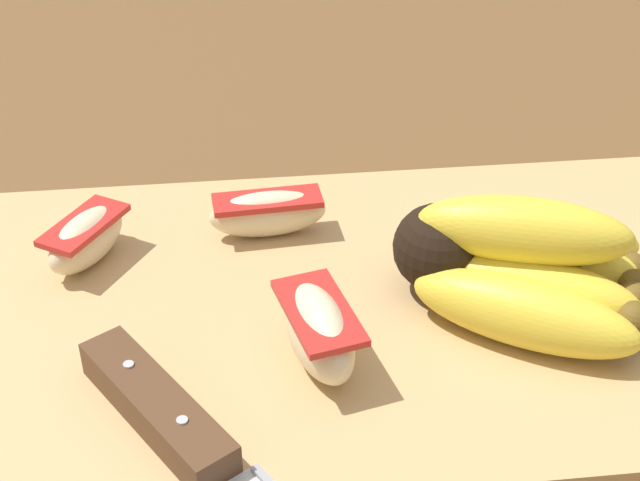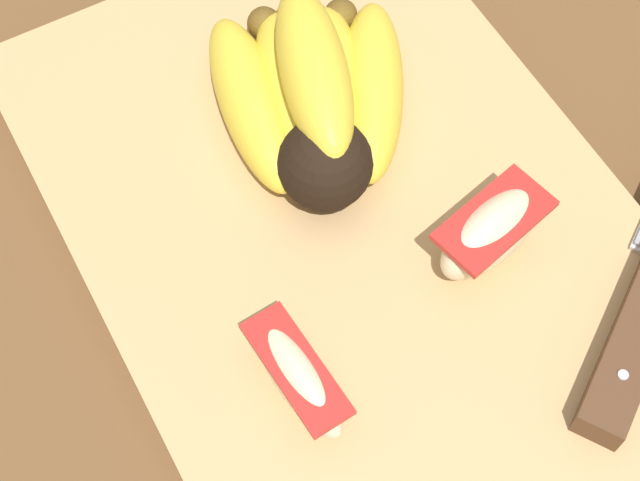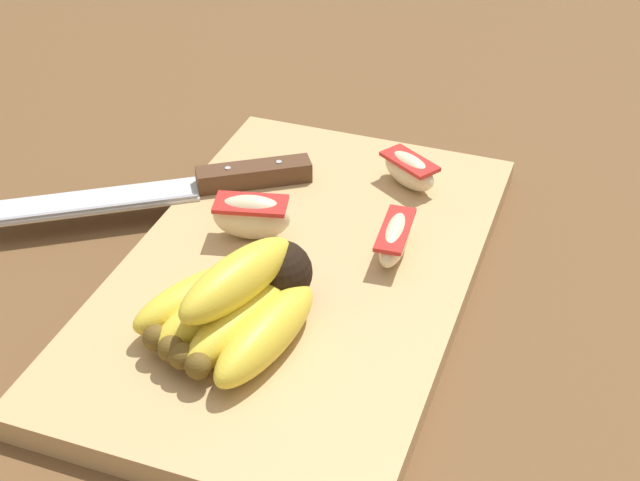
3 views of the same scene
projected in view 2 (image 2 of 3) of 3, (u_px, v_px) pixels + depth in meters
The scene contains 5 objects.
ground_plane at pixel (339, 274), 0.51m from camera, with size 6.00×6.00×0.00m, color brown.
cutting_board at pixel (374, 263), 0.50m from camera, with size 0.43×0.26×0.02m, color tan.
banana_bunch at pixel (314, 98), 0.51m from camera, with size 0.14×0.13×0.06m.
apple_wedge_middle at pixel (297, 375), 0.45m from camera, with size 0.07×0.03×0.03m.
apple_wedge_far at pixel (491, 232), 0.48m from camera, with size 0.04×0.07×0.04m.
Camera 2 is at (-0.19, 0.12, 0.46)m, focal length 56.56 mm.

